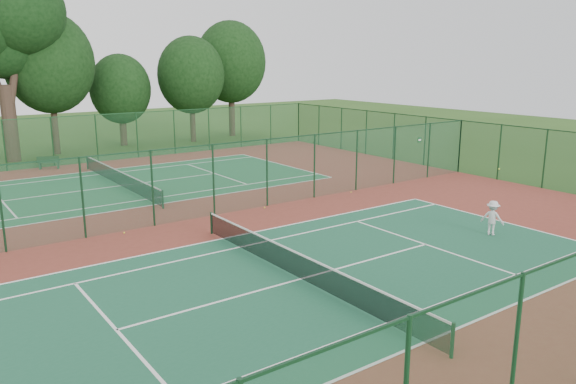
# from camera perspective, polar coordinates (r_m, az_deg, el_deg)

# --- Properties ---
(ground) EXTENTS (120.00, 120.00, 0.00)m
(ground) POSITION_cam_1_polar(r_m,az_deg,el_deg) (26.86, -10.36, -2.84)
(ground) COLOR #294E18
(ground) RESTS_ON ground
(red_pad) EXTENTS (40.00, 36.00, 0.01)m
(red_pad) POSITION_cam_1_polar(r_m,az_deg,el_deg) (26.86, -10.36, -2.83)
(red_pad) COLOR maroon
(red_pad) RESTS_ON ground
(court_near) EXTENTS (23.77, 10.97, 0.01)m
(court_near) POSITION_cam_1_polar(r_m,az_deg,el_deg) (19.50, 1.23, -8.86)
(court_near) COLOR #1B573A
(court_near) RESTS_ON red_pad
(court_far) EXTENTS (23.77, 10.97, 0.01)m
(court_far) POSITION_cam_1_polar(r_m,az_deg,el_deg) (34.99, -16.71, 0.60)
(court_far) COLOR #1E5F34
(court_far) RESTS_ON red_pad
(fence_north) EXTENTS (40.00, 0.09, 3.50)m
(fence_north) POSITION_cam_1_polar(r_m,az_deg,el_deg) (43.20, -20.82, 4.98)
(fence_north) COLOR #184A27
(fence_north) RESTS_ON ground
(fence_south) EXTENTS (40.00, 0.09, 3.50)m
(fence_south) POSITION_cam_1_polar(r_m,az_deg,el_deg) (13.37, 25.70, -12.91)
(fence_south) COLOR #174727
(fence_south) RESTS_ON ground
(fence_east) EXTENTS (0.09, 36.00, 3.50)m
(fence_east) POSITION_cam_1_polar(r_m,az_deg,el_deg) (39.15, 17.05, 4.48)
(fence_east) COLOR #17462F
(fence_east) RESTS_ON ground
(fence_divider) EXTENTS (40.00, 0.09, 3.50)m
(fence_divider) POSITION_cam_1_polar(r_m,az_deg,el_deg) (26.43, -10.52, 0.83)
(fence_divider) COLOR #184930
(fence_divider) RESTS_ON ground
(tennis_net_near) EXTENTS (0.10, 12.90, 0.97)m
(tennis_net_near) POSITION_cam_1_polar(r_m,az_deg,el_deg) (19.31, 1.24, -7.40)
(tennis_net_near) COLOR #12321C
(tennis_net_near) RESTS_ON ground
(tennis_net_far) EXTENTS (0.10, 12.90, 0.97)m
(tennis_net_far) POSITION_cam_1_polar(r_m,az_deg,el_deg) (34.88, -16.77, 1.45)
(tennis_net_far) COLOR #14371F
(tennis_net_far) RESTS_ON ground
(player_near) EXTENTS (0.85, 1.10, 1.50)m
(player_near) POSITION_cam_1_polar(r_m,az_deg,el_deg) (25.56, 20.06, -2.48)
(player_near) COLOR silver
(player_near) RESTS_ON court_near
(bench) EXTENTS (1.51, 0.98, 0.90)m
(bench) POSITION_cam_1_polar(r_m,az_deg,el_deg) (42.05, -23.14, 2.79)
(bench) COLOR #12351A
(bench) RESTS_ON red_pad
(stray_ball_a) EXTENTS (0.08, 0.08, 0.08)m
(stray_ball_a) POSITION_cam_1_polar(r_m,az_deg,el_deg) (28.53, -2.39, -1.58)
(stray_ball_a) COLOR yellow
(stray_ball_a) RESTS_ON red_pad
(stray_ball_b) EXTENTS (0.07, 0.07, 0.07)m
(stray_ball_b) POSITION_cam_1_polar(r_m,az_deg,el_deg) (32.01, 6.42, -0.01)
(stray_ball_b) COLOR gold
(stray_ball_b) RESTS_ON red_pad
(stray_ball_c) EXTENTS (0.08, 0.08, 0.08)m
(stray_ball_c) POSITION_cam_1_polar(r_m,az_deg,el_deg) (25.42, -16.31, -3.99)
(stray_ball_c) COLOR yellow
(stray_ball_c) RESTS_ON red_pad
(big_tree) EXTENTS (9.05, 6.62, 13.90)m
(big_tree) POSITION_cam_1_polar(r_m,az_deg,el_deg) (46.17, -27.25, 14.96)
(big_tree) COLOR #35251D
(big_tree) RESTS_ON ground
(evergreen_row) EXTENTS (39.00, 5.00, 12.00)m
(evergreen_row) POSITION_cam_1_polar(r_m,az_deg,el_deg) (49.57, -22.00, 3.79)
(evergreen_row) COLOR black
(evergreen_row) RESTS_ON ground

